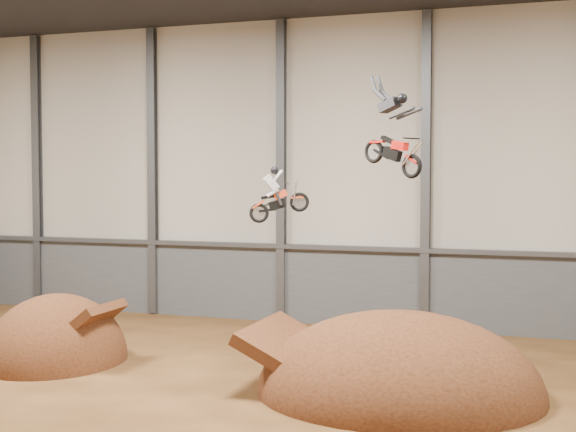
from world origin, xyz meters
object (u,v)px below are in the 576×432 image
object	(u,v)px
takeoff_ramp	(56,362)
fmx_rider_a	(282,189)
landing_ramp	(399,394)
fmx_rider_b	(390,127)

from	to	relation	value
takeoff_ramp	fmx_rider_a	world-z (taller)	fmx_rider_a
landing_ramp	fmx_rider_b	xyz separation A→B (m)	(-0.38, 0.25, 8.35)
takeoff_ramp	fmx_rider_a	xyz separation A→B (m)	(8.45, 1.01, 6.37)
takeoff_ramp	landing_ramp	bearing A→B (deg)	-1.27
takeoff_ramp	landing_ramp	xyz separation A→B (m)	(12.77, -0.28, 0.00)
fmx_rider_a	fmx_rider_b	bearing A→B (deg)	-40.47
takeoff_ramp	landing_ramp	size ratio (longest dim) A/B	0.64
takeoff_ramp	fmx_rider_a	bearing A→B (deg)	6.83
takeoff_ramp	fmx_rider_a	distance (m)	10.62
landing_ramp	fmx_rider_b	bearing A→B (deg)	146.92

